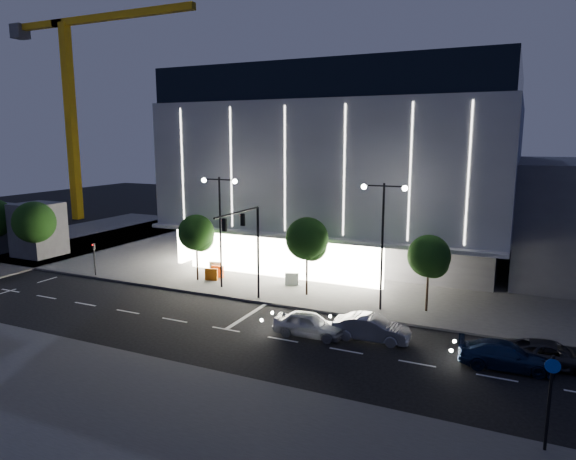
# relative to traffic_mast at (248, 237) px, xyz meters

# --- Properties ---
(ground) EXTENTS (160.00, 160.00, 0.00)m
(ground) POSITION_rel_traffic_mast_xyz_m (-1.00, -3.34, -5.03)
(ground) COLOR black
(ground) RESTS_ON ground
(sidewalk_museum) EXTENTS (70.00, 40.00, 0.15)m
(sidewalk_museum) POSITION_rel_traffic_mast_xyz_m (4.00, 20.66, -4.95)
(sidewalk_museum) COLOR #474747
(sidewalk_museum) RESTS_ON ground
(sidewalk_near) EXTENTS (70.00, 10.00, 0.15)m
(sidewalk_near) POSITION_rel_traffic_mast_xyz_m (4.00, -15.34, -4.95)
(sidewalk_near) COLOR #474747
(sidewalk_near) RESTS_ON ground
(sidewalk_west) EXTENTS (16.00, 50.00, 0.15)m
(sidewalk_west) POSITION_rel_traffic_mast_xyz_m (-31.00, 6.66, -4.95)
(sidewalk_west) COLOR #474747
(sidewalk_west) RESTS_ON ground
(museum) EXTENTS (30.00, 25.80, 18.00)m
(museum) POSITION_rel_traffic_mast_xyz_m (1.98, 18.97, 4.25)
(museum) COLOR #4C4C51
(museum) RESTS_ON ground
(traffic_mast) EXTENTS (0.33, 5.89, 7.07)m
(traffic_mast) POSITION_rel_traffic_mast_xyz_m (0.00, 0.00, 0.00)
(traffic_mast) COLOR black
(traffic_mast) RESTS_ON ground
(street_lamp_west) EXTENTS (3.16, 0.36, 9.00)m
(street_lamp_west) POSITION_rel_traffic_mast_xyz_m (-4.00, 2.66, 0.93)
(street_lamp_west) COLOR black
(street_lamp_west) RESTS_ON ground
(street_lamp_east) EXTENTS (3.16, 0.36, 9.00)m
(street_lamp_east) POSITION_rel_traffic_mast_xyz_m (9.00, 2.66, 0.93)
(street_lamp_east) COLOR black
(street_lamp_east) RESTS_ON ground
(ped_signal_far) EXTENTS (0.22, 0.24, 3.00)m
(ped_signal_far) POSITION_rel_traffic_mast_xyz_m (-16.00, 1.16, -3.14)
(ped_signal_far) COLOR black
(ped_signal_far) RESTS_ON ground
(cycle_sign_pole) EXTENTS (0.56, 0.13, 4.00)m
(cycle_sign_pole) POSITION_rel_traffic_mast_xyz_m (19.00, -10.85, -2.74)
(cycle_sign_pole) COLOR black
(cycle_sign_pole) RESTS_ON ground
(tower_crane) EXTENTS (32.00, 2.00, 28.50)m
(tower_crane) POSITION_rel_traffic_mast_xyz_m (-41.92, 24.66, 15.48)
(tower_crane) COLOR gold
(tower_crane) RESTS_ON ground
(tree_left) EXTENTS (3.02, 3.02, 5.72)m
(tree_left) POSITION_rel_traffic_mast_xyz_m (-6.97, 3.68, -0.99)
(tree_left) COLOR black
(tree_left) RESTS_ON ground
(tree_mid) EXTENTS (3.25, 3.25, 6.15)m
(tree_mid) POSITION_rel_traffic_mast_xyz_m (3.03, 3.68, -0.69)
(tree_mid) COLOR black
(tree_mid) RESTS_ON ground
(tree_right) EXTENTS (2.91, 2.91, 5.51)m
(tree_right) POSITION_rel_traffic_mast_xyz_m (12.03, 3.68, -1.14)
(tree_right) COLOR black
(tree_right) RESTS_ON ground
(car_lead) EXTENTS (4.46, 1.90, 1.50)m
(car_lead) POSITION_rel_traffic_mast_xyz_m (6.19, -3.62, -4.28)
(car_lead) COLOR #AFB1B7
(car_lead) RESTS_ON ground
(car_second) EXTENTS (4.66, 1.84, 1.51)m
(car_second) POSITION_rel_traffic_mast_xyz_m (9.85, -2.71, -4.27)
(car_second) COLOR #ABADB3
(car_second) RESTS_ON ground
(car_third) EXTENTS (4.97, 2.41, 1.40)m
(car_third) POSITION_rel_traffic_mast_xyz_m (17.31, -3.40, -4.33)
(car_third) COLOR #13254A
(car_third) RESTS_ON ground
(car_fourth) EXTENTS (4.92, 2.65, 1.31)m
(car_fourth) POSITION_rel_traffic_mast_xyz_m (19.50, -2.15, -4.37)
(car_fourth) COLOR #2B2B30
(car_fourth) RESTS_ON ground
(barrier_a) EXTENTS (1.11, 0.32, 1.00)m
(barrier_a) POSITION_rel_traffic_mast_xyz_m (-5.91, 5.07, -4.38)
(barrier_a) COLOR #FF570E
(barrier_a) RESTS_ON sidewalk_museum
(barrier_b) EXTENTS (1.13, 0.45, 1.00)m
(barrier_b) POSITION_rel_traffic_mast_xyz_m (-6.84, 6.23, -4.38)
(barrier_b) COLOR silver
(barrier_b) RESTS_ON sidewalk_museum
(barrier_c) EXTENTS (1.13, 0.43, 1.00)m
(barrier_c) POSITION_rel_traffic_mast_xyz_m (-5.86, 4.03, -4.38)
(barrier_c) COLOR #C8590B
(barrier_c) RESTS_ON sidewalk_museum
(barrier_d) EXTENTS (1.12, 0.60, 1.00)m
(barrier_d) POSITION_rel_traffic_mast_xyz_m (0.90, 5.55, -4.38)
(barrier_d) COLOR silver
(barrier_d) RESTS_ON sidewalk_museum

